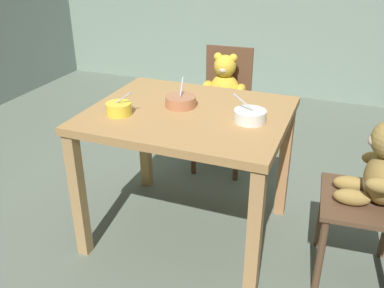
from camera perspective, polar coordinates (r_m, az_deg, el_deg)
The scene contains 7 objects.
ground_plane at distance 2.56m, azimuth -0.41°, elevation -11.77°, with size 5.20×5.20×0.04m.
dining_table at distance 2.21m, azimuth -0.47°, elevation 1.84°, with size 1.00×0.83×0.75m.
teddy_chair_near_right at distance 2.11m, azimuth 23.97°, elevation -4.12°, with size 0.42×0.44×0.86m.
teddy_chair_far_center at distance 3.02m, azimuth 4.27°, elevation 6.79°, with size 0.39×0.42×0.85m.
porridge_bowl_white_near_right at distance 2.05m, azimuth 7.75°, elevation 3.79°, with size 0.17×0.16×0.13m.
porridge_bowl_yellow_near_left at distance 2.15m, azimuth -9.75°, elevation 4.73°, with size 0.14×0.13×0.12m.
porridge_bowl_terracotta_center at distance 2.22m, azimuth -1.53°, elevation 5.76°, with size 0.16×0.17×0.13m.
Camera 1 is at (0.74, -1.87, 1.56)m, focal length 39.92 mm.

